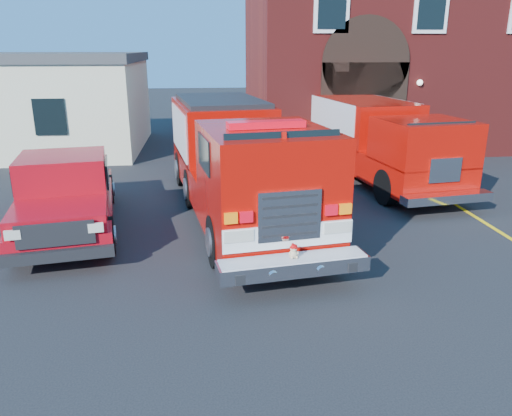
{
  "coord_description": "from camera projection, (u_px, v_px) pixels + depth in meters",
  "views": [
    {
      "loc": [
        -1.05,
        -11.26,
        4.56
      ],
      "look_at": [
        0.0,
        -1.2,
        1.3
      ],
      "focal_mm": 35.0,
      "sensor_mm": 36.0,
      "label": 1
    }
  ],
  "objects": [
    {
      "name": "parking_stripe_near",
      "position": [
        482.0,
        221.0,
        13.75
      ],
      "size": [
        0.12,
        3.0,
        0.01
      ],
      "primitive_type": "cube",
      "color": "yellow",
      "rests_on": "ground"
    },
    {
      "name": "fire_station",
      "position": [
        403.0,
        54.0,
        24.99
      ],
      "size": [
        15.2,
        10.2,
        8.45
      ],
      "color": "maroon",
      "rests_on": "ground"
    },
    {
      "name": "parking_stripe_mid",
      "position": [
        434.0,
        191.0,
        16.59
      ],
      "size": [
        0.12,
        3.0,
        0.01
      ],
      "primitive_type": "cube",
      "color": "yellow",
      "rests_on": "ground"
    },
    {
      "name": "side_building",
      "position": [
        29.0,
        101.0,
        22.9
      ],
      "size": [
        10.2,
        8.2,
        4.35
      ],
      "color": "beige",
      "rests_on": "ground"
    },
    {
      "name": "ground",
      "position": [
        251.0,
        244.0,
        12.16
      ],
      "size": [
        100.0,
        100.0,
        0.0
      ],
      "primitive_type": "plane",
      "color": "black",
      "rests_on": "ground"
    },
    {
      "name": "secondary_truck",
      "position": [
        378.0,
        139.0,
        17.64
      ],
      "size": [
        3.7,
        8.68,
        2.73
      ],
      "color": "black",
      "rests_on": "ground"
    },
    {
      "name": "fire_engine",
      "position": [
        237.0,
        160.0,
        13.81
      ],
      "size": [
        4.19,
        10.3,
        3.08
      ],
      "color": "black",
      "rests_on": "ground"
    },
    {
      "name": "pickup_truck",
      "position": [
        67.0,
        194.0,
        12.89
      ],
      "size": [
        3.24,
        6.51,
        2.04
      ],
      "color": "black",
      "rests_on": "ground"
    },
    {
      "name": "parking_stripe_far",
      "position": [
        400.0,
        170.0,
        19.43
      ],
      "size": [
        0.12,
        3.0,
        0.01
      ],
      "primitive_type": "cube",
      "color": "yellow",
      "rests_on": "ground"
    }
  ]
}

